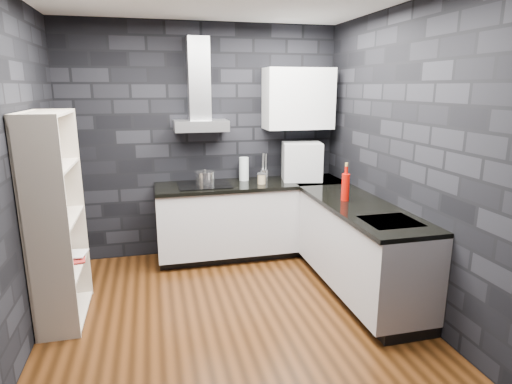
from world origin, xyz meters
name	(u,v)px	position (x,y,z in m)	size (l,w,h in m)	color
ground	(230,313)	(0.00, 0.00, 0.00)	(3.20, 3.20, 0.00)	#43230E
wall_back	(204,142)	(0.00, 1.62, 1.35)	(3.20, 0.05, 2.70)	black
wall_front	(289,227)	(0.00, -1.62, 1.35)	(3.20, 0.05, 2.70)	black
wall_left	(11,176)	(-1.62, 0.00, 1.35)	(0.05, 3.20, 2.70)	black
wall_right	(403,158)	(1.62, 0.00, 1.35)	(0.05, 3.20, 2.70)	black
toekick_back	(251,250)	(0.50, 1.34, 0.05)	(2.18, 0.50, 0.10)	black
toekick_right	(361,287)	(1.34, 0.10, 0.05)	(0.50, 1.78, 0.10)	black
counter_back_cab	(251,217)	(0.50, 1.30, 0.48)	(2.20, 0.60, 0.76)	silver
counter_right_cab	(360,247)	(1.30, 0.10, 0.48)	(0.60, 1.80, 0.76)	silver
counter_back_top	(251,184)	(0.50, 1.29, 0.88)	(2.20, 0.62, 0.04)	black
counter_right_top	(361,207)	(1.29, 0.10, 0.88)	(0.62, 1.80, 0.04)	black
counter_corner_top	(315,181)	(1.30, 1.30, 0.88)	(0.62, 0.62, 0.04)	black
hood_body	(201,126)	(-0.05, 1.43, 1.56)	(0.60, 0.34, 0.12)	silver
hood_chimney	(199,79)	(-0.05, 1.50, 2.07)	(0.24, 0.20, 0.90)	silver
upper_cabinet	(298,99)	(1.10, 1.43, 1.85)	(0.80, 0.35, 0.70)	silver
cooktop	(204,185)	(-0.05, 1.30, 0.91)	(0.58, 0.50, 0.01)	black
sink_rim	(391,222)	(1.30, -0.40, 0.89)	(0.44, 0.40, 0.01)	silver
pot	(205,178)	(-0.04, 1.32, 0.98)	(0.21, 0.21, 0.13)	silver
glass_vase	(244,169)	(0.45, 1.45, 1.04)	(0.11, 0.11, 0.28)	silver
storage_jar	(262,179)	(0.60, 1.21, 0.95)	(0.09, 0.09, 0.11)	tan
utensil_crock	(264,175)	(0.68, 1.42, 0.96)	(0.09, 0.09, 0.12)	silver
appliance_garage	(302,161)	(1.12, 1.30, 1.12)	(0.45, 0.35, 0.45)	#BBBDC2
red_bottle	(345,187)	(1.22, 0.30, 1.03)	(0.08, 0.08, 0.26)	#B30E06
bookshelf	(56,220)	(-1.42, 0.30, 0.90)	(0.34, 0.80, 1.80)	beige
fruit_bowl	(53,219)	(-1.42, 0.20, 0.94)	(0.20, 0.20, 0.05)	white
book_red	(64,250)	(-1.42, 0.44, 0.57)	(0.17, 0.02, 0.23)	maroon
book_second	(67,244)	(-1.40, 0.53, 0.59)	(0.16, 0.02, 0.22)	#B2B2B2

